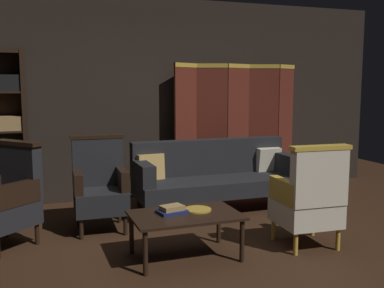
% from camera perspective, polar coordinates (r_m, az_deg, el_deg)
% --- Properties ---
extents(ground_plane, '(10.00, 10.00, 0.00)m').
position_cam_1_polar(ground_plane, '(4.54, 3.51, -13.25)').
color(ground_plane, '#331E11').
extents(back_wall, '(7.20, 0.10, 2.80)m').
position_cam_1_polar(back_wall, '(6.57, -4.90, 5.68)').
color(back_wall, black).
rests_on(back_wall, ground_plane).
extents(folding_screen, '(2.11, 0.32, 1.90)m').
position_cam_1_polar(folding_screen, '(6.89, 5.76, 2.31)').
color(folding_screen, '#5B2319').
rests_on(folding_screen, ground_plane).
extents(velvet_couch, '(2.12, 0.78, 0.88)m').
position_cam_1_polar(velvet_couch, '(5.91, 2.89, -3.77)').
color(velvet_couch, black).
rests_on(velvet_couch, ground_plane).
extents(coffee_table, '(1.00, 0.64, 0.42)m').
position_cam_1_polar(coffee_table, '(4.27, -0.83, -9.32)').
color(coffee_table, black).
rests_on(coffee_table, ground_plane).
extents(armchair_gilt_accent, '(0.62, 0.61, 1.04)m').
position_cam_1_polar(armchair_gilt_accent, '(4.65, 14.46, -6.64)').
color(armchair_gilt_accent, gold).
rests_on(armchair_gilt_accent, ground_plane).
extents(armchair_wing_left, '(0.81, 0.81, 1.04)m').
position_cam_1_polar(armchair_wing_left, '(4.91, -22.21, -6.23)').
color(armchair_wing_left, black).
rests_on(armchair_wing_left, ground_plane).
extents(armchair_wing_right, '(0.61, 0.60, 1.04)m').
position_cam_1_polar(armchair_wing_right, '(5.17, -11.45, -5.14)').
color(armchair_wing_right, black).
rests_on(armchair_wing_right, ground_plane).
extents(book_navy_cloth, '(0.29, 0.22, 0.03)m').
position_cam_1_polar(book_navy_cloth, '(4.27, -2.51, -8.45)').
color(book_navy_cloth, navy).
rests_on(book_navy_cloth, coffee_table).
extents(book_tan_leather, '(0.23, 0.18, 0.04)m').
position_cam_1_polar(book_tan_leather, '(4.26, -2.51, -7.96)').
color(book_tan_leather, '#9E7A47').
rests_on(book_tan_leather, book_navy_cloth).
extents(brass_tray, '(0.26, 0.26, 0.02)m').
position_cam_1_polar(brass_tray, '(4.36, 0.70, -8.19)').
color(brass_tray, gold).
rests_on(brass_tray, coffee_table).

